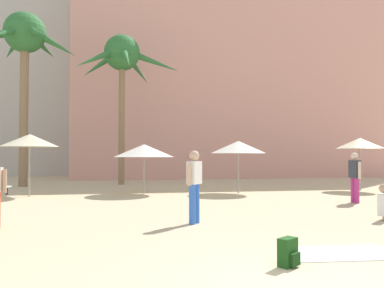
{
  "coord_description": "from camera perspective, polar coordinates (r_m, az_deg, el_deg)",
  "views": [
    {
      "loc": [
        -2.38,
        -4.31,
        1.64
      ],
      "look_at": [
        -0.42,
        7.2,
        1.99
      ],
      "focal_mm": 35.74,
      "sensor_mm": 36.0,
      "label": 1
    }
  ],
  "objects": [
    {
      "name": "palm_tree_left",
      "position": [
        22.8,
        -23.71,
        13.7
      ],
      "size": [
        5.63,
        5.49,
        9.26
      ],
      "color": "#896B4C",
      "rests_on": "ground"
    },
    {
      "name": "person_near_left",
      "position": [
        14.38,
        23.12,
        -4.31
      ],
      "size": [
        0.26,
        0.61,
        1.73
      ],
      "rotation": [
        0.0,
        0.0,
        3.21
      ],
      "color": "#B7337F",
      "rests_on": "ground"
    },
    {
      "name": "cafe_umbrella_2",
      "position": [
        16.72,
        6.9,
        -0.47
      ],
      "size": [
        2.39,
        2.39,
        2.26
      ],
      "color": "gray",
      "rests_on": "ground"
    },
    {
      "name": "palm_tree_far_left",
      "position": [
        22.6,
        -10.37,
        12.25
      ],
      "size": [
        5.98,
        6.18,
        8.51
      ],
      "color": "#896B4C",
      "rests_on": "ground"
    },
    {
      "name": "hotel_tower_gray",
      "position": [
        40.09,
        -14.06,
        19.66
      ],
      "size": [
        16.9,
        11.06,
        32.41
      ],
      "primitive_type": "cube",
      "color": "#BCB7AD",
      "rests_on": "ground"
    },
    {
      "name": "backpack",
      "position": [
        6.03,
        14.19,
        -15.47
      ],
      "size": [
        0.35,
        0.34,
        0.42
      ],
      "rotation": [
        0.0,
        0.0,
        5.33
      ],
      "color": "#1A4617",
      "rests_on": "ground"
    },
    {
      "name": "cafe_umbrella_1",
      "position": [
        16.63,
        -23.05,
        0.49
      ],
      "size": [
        2.26,
        2.26,
        2.49
      ],
      "color": "gray",
      "rests_on": "ground"
    },
    {
      "name": "person_far_right",
      "position": [
        9.25,
        0.35,
        -5.89
      ],
      "size": [
        0.45,
        0.53,
        1.76
      ],
      "rotation": [
        0.0,
        0.0,
        2.48
      ],
      "color": "blue",
      "rests_on": "ground"
    },
    {
      "name": "hotel_pink",
      "position": [
        33.59,
        5.96,
        8.73
      ],
      "size": [
        25.32,
        11.89,
        15.43
      ],
      "primitive_type": "cube",
      "color": "#DB9989",
      "rests_on": "ground"
    },
    {
      "name": "cafe_umbrella_3",
      "position": [
        19.54,
        23.75,
        0.09
      ],
      "size": [
        2.17,
        2.17,
        2.46
      ],
      "color": "gray",
      "rests_on": "ground"
    },
    {
      "name": "beach_towel",
      "position": [
        7.09,
        21.39,
        -14.91
      ],
      "size": [
        1.91,
        1.11,
        0.01
      ],
      "primitive_type": "cube",
      "rotation": [
        0.0,
        0.0,
        -0.07
      ],
      "color": "white",
      "rests_on": "ground"
    },
    {
      "name": "cafe_umbrella_5",
      "position": [
        16.41,
        -7.17,
        -0.99
      ],
      "size": [
        2.55,
        2.55,
        2.12
      ],
      "color": "gray",
      "rests_on": "ground"
    }
  ]
}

